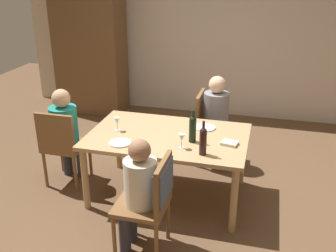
{
  "coord_description": "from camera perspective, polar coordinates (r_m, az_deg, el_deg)",
  "views": [
    {
      "loc": [
        0.96,
        -3.62,
        2.42
      ],
      "look_at": [
        0.0,
        0.0,
        0.84
      ],
      "focal_mm": 41.83,
      "sensor_mm": 36.0,
      "label": 1
    }
  ],
  "objects": [
    {
      "name": "folded_napkin",
      "position": [
        3.93,
        8.95,
        -2.49
      ],
      "size": [
        0.18,
        0.15,
        0.03
      ],
      "primitive_type": "cube",
      "rotation": [
        0.0,
        0.0,
        -0.2
      ],
      "color": "beige",
      "rests_on": "dining_table"
    },
    {
      "name": "chair_far_right",
      "position": [
        4.95,
        5.91,
        0.43
      ],
      "size": [
        0.44,
        0.44,
        0.92
      ],
      "rotation": [
        0.0,
        0.0,
        -1.57
      ],
      "color": "brown",
      "rests_on": "ground_plane"
    },
    {
      "name": "armoire_cabinet",
      "position": [
        6.7,
        -11.27,
        11.14
      ],
      "size": [
        1.18,
        0.62,
        2.18
      ],
      "color": "brown",
      "rests_on": "ground_plane"
    },
    {
      "name": "dinner_plate_guest_left",
      "position": [
        3.94,
        -6.99,
        -2.44
      ],
      "size": [
        0.23,
        0.23,
        0.01
      ],
      "primitive_type": "cylinder",
      "color": "silver",
      "rests_on": "dining_table"
    },
    {
      "name": "wine_bottle_dark_red",
      "position": [
        3.9,
        3.61,
        -0.31
      ],
      "size": [
        0.07,
        0.07,
        0.33
      ],
      "color": "black",
      "rests_on": "dining_table"
    },
    {
      "name": "wine_bottle_tall_green",
      "position": [
        3.65,
        5.13,
        -2.07
      ],
      "size": [
        0.07,
        0.07,
        0.34
      ],
      "color": "black",
      "rests_on": "dining_table"
    },
    {
      "name": "chair_left_end",
      "position": [
        4.55,
        -15.21,
        -2.39
      ],
      "size": [
        0.44,
        0.44,
        0.92
      ],
      "color": "brown",
      "rests_on": "ground_plane"
    },
    {
      "name": "person_man_guest",
      "position": [
        4.59,
        -14.69,
        -0.43
      ],
      "size": [
        0.31,
        0.35,
        1.14
      ],
      "color": "#33333D",
      "rests_on": "ground_plane"
    },
    {
      "name": "dining_table",
      "position": [
        4.14,
        0.0,
        -2.29
      ],
      "size": [
        1.66,
        1.06,
        0.74
      ],
      "color": "tan",
      "rests_on": "ground_plane"
    },
    {
      "name": "chair_near",
      "position": [
        3.37,
        -1.95,
        -9.87
      ],
      "size": [
        0.46,
        0.44,
        0.92
      ],
      "rotation": [
        0.0,
        0.0,
        1.57
      ],
      "color": "brown",
      "rests_on": "ground_plane"
    },
    {
      "name": "person_woman_host",
      "position": [
        4.89,
        7.28,
        1.69
      ],
      "size": [
        0.36,
        0.31,
        1.15
      ],
      "rotation": [
        0.0,
        0.0,
        -1.57
      ],
      "color": "#33333D",
      "rests_on": "ground_plane"
    },
    {
      "name": "dinner_plate_host",
      "position": [
        4.28,
        5.38,
        -0.2
      ],
      "size": [
        0.24,
        0.24,
        0.01
      ],
      "primitive_type": "cylinder",
      "color": "silver",
      "rests_on": "dining_table"
    },
    {
      "name": "person_man_bearded",
      "position": [
        3.39,
        -4.41,
        -8.94
      ],
      "size": [
        0.33,
        0.29,
        1.09
      ],
      "rotation": [
        0.0,
        0.0,
        1.57
      ],
      "color": "#33333D",
      "rests_on": "ground_plane"
    },
    {
      "name": "rear_room_partition",
      "position": [
        6.51,
        6.32,
        13.36
      ],
      "size": [
        6.4,
        0.12,
        2.7
      ],
      "primitive_type": "cube",
      "color": "beige",
      "rests_on": "ground_plane"
    },
    {
      "name": "ground_plane",
      "position": [
        4.46,
        0.0,
        -9.94
      ],
      "size": [
        10.0,
        10.0,
        0.0
      ],
      "primitive_type": "plane",
      "color": "brown"
    },
    {
      "name": "wine_glass_near_left",
      "position": [
        3.78,
        2.01,
        -1.76
      ],
      "size": [
        0.07,
        0.07,
        0.15
      ],
      "color": "silver",
      "rests_on": "dining_table"
    },
    {
      "name": "wine_glass_centre",
      "position": [
        4.2,
        -7.44,
        0.7
      ],
      "size": [
        0.07,
        0.07,
        0.15
      ],
      "color": "silver",
      "rests_on": "dining_table"
    }
  ]
}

